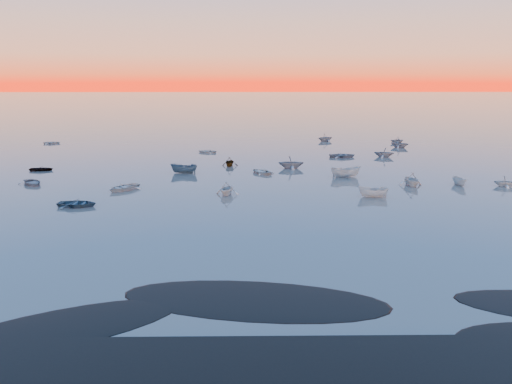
{
  "coord_description": "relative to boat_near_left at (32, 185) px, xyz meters",
  "views": [
    {
      "loc": [
        -2.03,
        -28.25,
        14.29
      ],
      "look_at": [
        -1.3,
        28.0,
        1.01
      ],
      "focal_mm": 35.0,
      "sensor_mm": 36.0,
      "label": 1
    }
  ],
  "objects": [
    {
      "name": "boat_near_right",
      "position": [
        50.38,
        -1.19,
        0.0
      ],
      "size": [
        4.16,
        2.46,
        1.36
      ],
      "primitive_type": "imported",
      "rotation": [
        0.0,
        0.0,
        3.33
      ],
      "color": "silver",
      "rests_on": "ground"
    },
    {
      "name": "moored_fleet",
      "position": [
        31.03,
        15.97,
        0.0
      ],
      "size": [
        124.0,
        58.0,
        1.2
      ],
      "primitive_type": null,
      "color": "silver",
      "rests_on": "ground"
    },
    {
      "name": "ground",
      "position": [
        31.03,
        62.97,
        0.0
      ],
      "size": [
        600.0,
        600.0,
        0.0
      ],
      "primitive_type": "plane",
      "color": "#615951",
      "rests_on": "ground"
    },
    {
      "name": "boat_near_center",
      "position": [
        42.74,
        4.44,
        0.0
      ],
      "size": [
        2.2,
        4.48,
        1.5
      ],
      "primitive_type": "imported",
      "rotation": [
        0.0,
        0.0,
        1.66
      ],
      "color": "silver",
      "rests_on": "ground"
    },
    {
      "name": "mud_lobes",
      "position": [
        31.03,
        -38.03,
        0.01
      ],
      "size": [
        140.0,
        6.0,
        0.07
      ],
      "primitive_type": null,
      "color": "black",
      "rests_on": "ground"
    },
    {
      "name": "boat_near_left",
      "position": [
        0.0,
        0.0,
        0.0
      ],
      "size": [
        4.15,
        3.85,
        1.0
      ],
      "primitive_type": "imported",
      "rotation": [
        0.0,
        0.0,
        0.69
      ],
      "color": "slate",
      "rests_on": "ground"
    }
  ]
}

